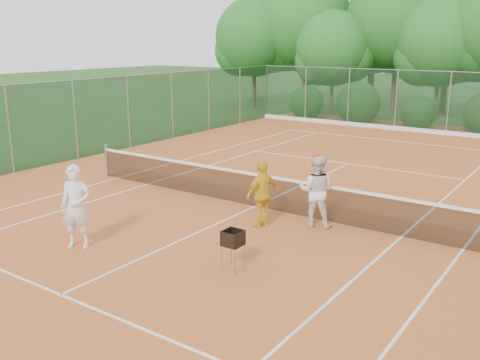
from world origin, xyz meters
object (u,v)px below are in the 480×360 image
(player_white, at_px, (76,207))
(player_yellow, at_px, (263,194))
(player_center_grp, at_px, (316,191))
(ball_hopper, at_px, (233,239))

(player_white, relative_size, player_yellow, 1.12)
(player_white, height_order, player_yellow, player_white)
(player_white, distance_m, player_center_grp, 5.64)
(player_center_grp, height_order, player_yellow, player_center_grp)
(player_white, relative_size, player_center_grp, 1.03)
(player_center_grp, relative_size, ball_hopper, 2.19)
(player_yellow, distance_m, ball_hopper, 2.67)
(player_white, xyz_separation_m, player_center_grp, (3.69, 4.27, -0.03))
(player_center_grp, bearing_deg, ball_hopper, -92.54)
(player_center_grp, distance_m, ball_hopper, 3.32)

